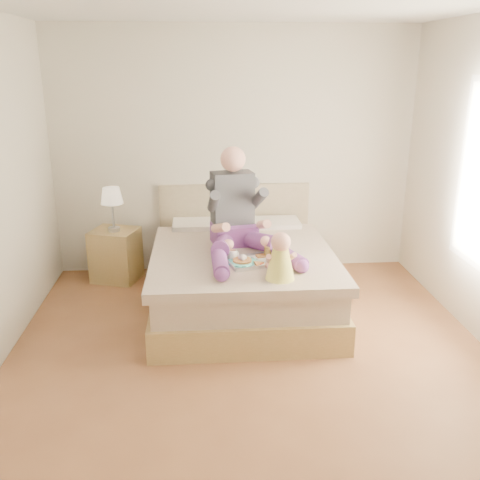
{
  "coord_description": "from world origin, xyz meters",
  "views": [
    {
      "loc": [
        -0.38,
        -3.82,
        2.29
      ],
      "look_at": [
        -0.04,
        0.72,
        0.79
      ],
      "focal_mm": 40.0,
      "sensor_mm": 36.0,
      "label": 1
    }
  ],
  "objects": [
    {
      "name": "room",
      "position": [
        0.08,
        0.01,
        1.51
      ],
      "size": [
        4.02,
        4.22,
        2.71
      ],
      "color": "brown",
      "rests_on": "ground"
    },
    {
      "name": "bed",
      "position": [
        0.0,
        1.08,
        0.32
      ],
      "size": [
        1.7,
        2.18,
        1.0
      ],
      "color": "olive",
      "rests_on": "ground"
    },
    {
      "name": "nightstand",
      "position": [
        -1.33,
        1.81,
        0.29
      ],
      "size": [
        0.57,
        0.54,
        0.57
      ],
      "rotation": [
        0.0,
        0.0,
        -0.3
      ],
      "color": "olive",
      "rests_on": "ground"
    },
    {
      "name": "lamp",
      "position": [
        -1.32,
        1.77,
        0.94
      ],
      "size": [
        0.23,
        0.23,
        0.48
      ],
      "color": "silver",
      "rests_on": "nightstand"
    },
    {
      "name": "adult",
      "position": [
        -0.04,
        1.01,
        0.9
      ],
      "size": [
        0.84,
        1.24,
        0.98
      ],
      "rotation": [
        0.0,
        0.0,
        0.2
      ],
      "color": "#6C3380",
      "rests_on": "bed"
    },
    {
      "name": "tray",
      "position": [
        0.06,
        0.6,
        0.64
      ],
      "size": [
        0.5,
        0.43,
        0.12
      ],
      "rotation": [
        0.0,
        0.0,
        0.27
      ],
      "color": "silver",
      "rests_on": "bed"
    },
    {
      "name": "baby",
      "position": [
        0.25,
        0.22,
        0.77
      ],
      "size": [
        0.26,
        0.36,
        0.4
      ],
      "rotation": [
        0.0,
        0.0,
        0.12
      ],
      "color": "#FFF950",
      "rests_on": "bed"
    }
  ]
}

